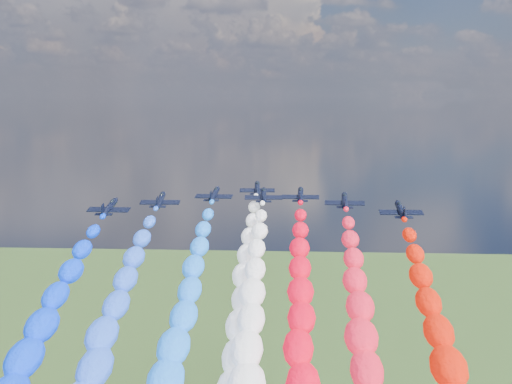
# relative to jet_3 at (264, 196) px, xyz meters

# --- Properties ---
(jet_0) EXTENTS (9.45, 12.66, 5.03)m
(jet_0) POSITION_rel_jet_3_xyz_m (-32.02, -19.60, 0.00)
(jet_0) COLOR black
(jet_1) EXTENTS (9.52, 12.72, 5.03)m
(jet_1) POSITION_rel_jet_3_xyz_m (-23.16, -8.93, 0.00)
(jet_1) COLOR black
(trail_1) EXTENTS (7.28, 99.06, 43.86)m
(trail_1) POSITION_rel_jet_3_xyz_m (-23.16, -59.81, -19.32)
(trail_1) COLOR blue
(jet_2) EXTENTS (9.77, 12.89, 5.03)m
(jet_2) POSITION_rel_jet_3_xyz_m (-12.00, 1.10, 0.00)
(jet_2) COLOR black
(trail_2) EXTENTS (7.28, 99.06, 43.86)m
(trail_2) POSITION_rel_jet_3_xyz_m (-12.00, -49.78, -19.32)
(trail_2) COLOR #1A72FF
(jet_3) EXTENTS (9.58, 12.76, 5.03)m
(jet_3) POSITION_rel_jet_3_xyz_m (0.00, 0.00, 0.00)
(jet_3) COLOR black
(trail_3) EXTENTS (7.28, 99.06, 43.86)m
(trail_3) POSITION_rel_jet_3_xyz_m (0.00, -50.88, -19.32)
(trail_3) COLOR white
(jet_4) EXTENTS (9.61, 12.78, 5.03)m
(jet_4) POSITION_rel_jet_3_xyz_m (-2.27, 12.31, 0.00)
(jet_4) COLOR black
(trail_4) EXTENTS (7.28, 99.06, 43.86)m
(trail_4) POSITION_rel_jet_3_xyz_m (-2.27, -38.58, -19.32)
(trail_4) COLOR white
(jet_5) EXTENTS (9.23, 12.50, 5.03)m
(jet_5) POSITION_rel_jet_3_xyz_m (8.79, 1.33, 0.00)
(jet_5) COLOR black
(trail_5) EXTENTS (7.28, 99.06, 43.86)m
(trail_5) POSITION_rel_jet_3_xyz_m (8.79, -49.55, -19.32)
(trail_5) COLOR #F40420
(jet_6) EXTENTS (9.58, 12.76, 5.03)m
(jet_6) POSITION_rel_jet_3_xyz_m (18.77, -7.36, 0.00)
(jet_6) COLOR black
(trail_6) EXTENTS (7.28, 99.06, 43.86)m
(trail_6) POSITION_rel_jet_3_xyz_m (18.77, -58.24, -19.32)
(trail_6) COLOR #F91732
(jet_7) EXTENTS (9.19, 12.48, 5.03)m
(jet_7) POSITION_rel_jet_3_xyz_m (29.60, -19.38, 0.00)
(jet_7) COLOR black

